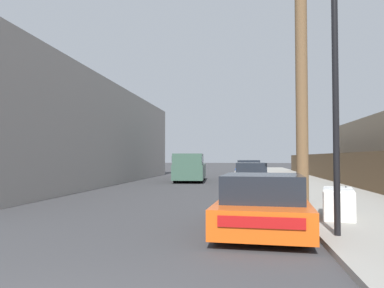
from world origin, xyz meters
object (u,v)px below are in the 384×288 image
object	(u,v)px
discarded_fridge	(338,203)
street_lamp	(335,80)
utility_pole	(301,75)
car_parked_far	(249,170)
parked_sports_car_red	(263,205)
pickup_truck	(190,168)
car_parked_mid	(251,175)

from	to	relation	value
discarded_fridge	street_lamp	size ratio (longest dim) A/B	0.33
utility_pole	car_parked_far	bearing A→B (deg)	95.80
car_parked_far	discarded_fridge	bearing A→B (deg)	-81.51
parked_sports_car_red	pickup_truck	xyz separation A→B (m)	(-4.00, 16.27, 0.35)
discarded_fridge	car_parked_mid	bearing A→B (deg)	111.96
parked_sports_car_red	car_parked_mid	xyz separation A→B (m)	(-0.05, 12.43, 0.06)
parked_sports_car_red	street_lamp	bearing A→B (deg)	-29.25
discarded_fridge	pickup_truck	xyz separation A→B (m)	(-5.90, 14.88, 0.44)
car_parked_far	street_lamp	distance (m)	20.55
car_parked_mid	car_parked_far	xyz separation A→B (m)	(0.01, 7.05, 0.03)
discarded_fridge	utility_pole	xyz separation A→B (m)	(-0.41, 2.98, 3.85)
discarded_fridge	street_lamp	distance (m)	3.49
street_lamp	parked_sports_car_red	bearing A→B (deg)	146.88
car_parked_mid	car_parked_far	distance (m)	7.05
pickup_truck	discarded_fridge	bearing A→B (deg)	107.56
parked_sports_car_red	pickup_truck	size ratio (longest dim) A/B	0.75
pickup_truck	utility_pole	xyz separation A→B (m)	(5.50, -11.90, 3.41)
pickup_truck	parked_sports_car_red	bearing A→B (deg)	99.75
parked_sports_car_red	car_parked_far	size ratio (longest dim) A/B	0.98
car_parked_mid	pickup_truck	size ratio (longest dim) A/B	0.83
utility_pole	street_lamp	xyz separation A→B (m)	(-0.15, -5.24, -1.25)
utility_pole	street_lamp	size ratio (longest dim) A/B	1.61
parked_sports_car_red	utility_pole	size ratio (longest dim) A/B	0.51
car_parked_far	car_parked_mid	bearing A→B (deg)	-87.71
car_parked_far	parked_sports_car_red	bearing A→B (deg)	-87.51
discarded_fridge	car_parked_far	distance (m)	18.20
car_parked_far	pickup_truck	bearing A→B (deg)	-138.56
car_parked_mid	utility_pole	distance (m)	9.01
parked_sports_car_red	street_lamp	xyz separation A→B (m)	(1.34, -0.88, 2.51)
car_parked_far	street_lamp	bearing A→B (deg)	-83.74
car_parked_mid	car_parked_far	world-z (taller)	car_parked_far
parked_sports_car_red	pickup_truck	world-z (taller)	pickup_truck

